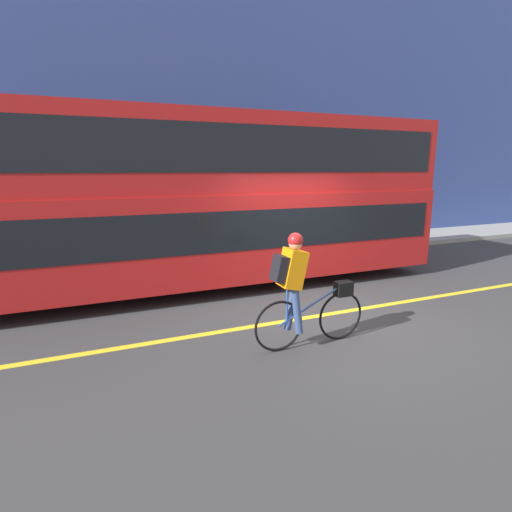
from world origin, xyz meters
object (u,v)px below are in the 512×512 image
object	(u,v)px
bus	(205,194)
cyclist_on_bike	(301,288)
street_sign_post	(261,202)
trash_bin	(206,239)

from	to	relation	value
bus	cyclist_on_bike	world-z (taller)	bus
cyclist_on_bike	street_sign_post	bearing A→B (deg)	71.40
bus	cyclist_on_bike	bearing A→B (deg)	-84.72
bus	trash_bin	distance (m)	3.11
cyclist_on_bike	trash_bin	world-z (taller)	cyclist_on_bike
cyclist_on_bike	trash_bin	xyz separation A→B (m)	(0.38, 6.30, -0.34)
street_sign_post	cyclist_on_bike	bearing A→B (deg)	-108.60
cyclist_on_bike	street_sign_post	xyz separation A→B (m)	(2.12, 6.30, 0.67)
trash_bin	bus	bearing A→B (deg)	-105.10
cyclist_on_bike	street_sign_post	world-z (taller)	street_sign_post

